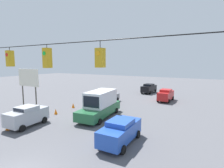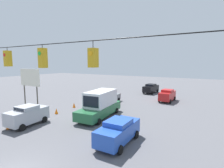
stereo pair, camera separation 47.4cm
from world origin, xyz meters
name	(u,v)px [view 1 (the left image)]	position (x,y,z in m)	size (l,w,h in m)	color
overhead_signal_span	(29,85)	(0.00, -1.30, 5.04)	(20.30, 0.38, 7.95)	slate
sedan_silver_parked_shoulder	(27,116)	(6.77, -5.68, 1.03)	(2.26, 4.08, 1.98)	#A8AAB2
sedan_black_withflow_deep	(149,88)	(1.88, -30.00, 0.98)	(2.32, 4.53, 1.88)	black
sedan_red_oncoming_deep	(166,95)	(-2.84, -23.91, 1.00)	(2.08, 4.28, 1.92)	red
pickup_truck_grey_withflow_far	(107,97)	(4.70, -17.74, 0.98)	(2.69, 5.35, 2.12)	slate
sedan_blue_crossing_near	(120,131)	(-3.03, -6.84, 0.97)	(2.09, 4.59, 1.85)	#234CB2
box_truck_green_withflow_mid	(100,104)	(1.99, -11.69, 1.49)	(3.06, 7.13, 3.02)	#236038
traffic_cone_nearest	(8,126)	(7.37, -4.06, 0.34)	(0.41, 0.41, 0.69)	orange
traffic_cone_second	(34,118)	(7.38, -6.88, 0.34)	(0.41, 0.41, 0.69)	orange
traffic_cone_third	(56,111)	(7.25, -9.83, 0.34)	(0.41, 0.41, 0.69)	orange
traffic_cone_fourth	(73,105)	(7.47, -13.20, 0.34)	(0.41, 0.41, 0.69)	orange
traffic_cone_fifth	(85,102)	(7.44, -15.92, 0.34)	(0.41, 0.41, 0.69)	orange
roadside_billboard	(28,80)	(12.11, -9.82, 3.93)	(3.88, 0.16, 5.43)	#4C473D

